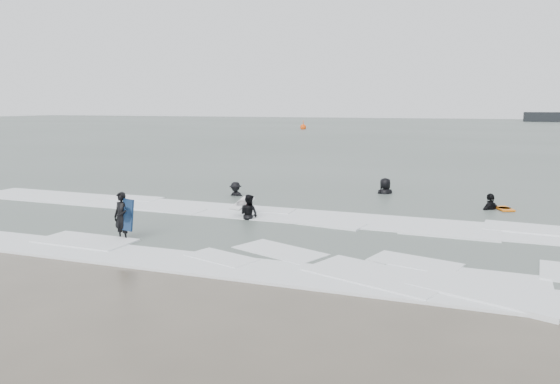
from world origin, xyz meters
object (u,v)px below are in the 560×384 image
(surfer_centre, at_px, (123,241))
(buoy, at_px, (303,127))
(surfer_right_near, at_px, (490,211))
(surfer_breaker, at_px, (236,197))
(surfer_right_far, at_px, (385,195))
(surfer_wading, at_px, (249,220))

(surfer_centre, bearing_deg, buoy, 112.75)
(surfer_right_near, height_order, buoy, buoy)
(surfer_centre, relative_size, buoy, 0.93)
(surfer_centre, relative_size, surfer_right_near, 0.84)
(buoy, bearing_deg, surfer_right_near, -65.01)
(surfer_right_near, relative_size, buoy, 1.12)
(surfer_breaker, height_order, surfer_right_near, surfer_right_near)
(surfer_right_far, relative_size, buoy, 1.18)
(surfer_breaker, bearing_deg, surfer_wading, -59.13)
(surfer_centre, distance_m, buoy, 77.03)
(surfer_wading, bearing_deg, surfer_right_far, -97.17)
(surfer_centre, xyz_separation_m, surfer_wading, (2.35, 4.18, 0.00))
(surfer_centre, distance_m, surfer_wading, 4.79)
(surfer_right_far, bearing_deg, surfer_breaker, -5.62)
(buoy, bearing_deg, surfer_breaker, -73.47)
(surfer_breaker, height_order, buoy, buoy)
(surfer_wading, height_order, surfer_right_far, surfer_right_far)
(surfer_wading, height_order, surfer_right_near, surfer_right_near)
(surfer_right_near, distance_m, buoy, 71.79)
(surfer_right_far, bearing_deg, surfer_centre, 30.65)
(surfer_breaker, xyz_separation_m, surfer_right_far, (6.17, 3.15, 0.00))
(surfer_right_near, bearing_deg, surfer_wading, -17.80)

